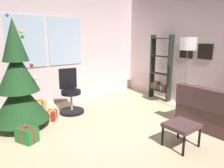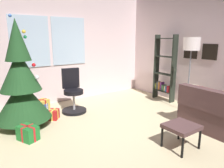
# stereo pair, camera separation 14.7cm
# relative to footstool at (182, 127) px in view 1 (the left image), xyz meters

# --- Properties ---
(ground_plane) EXTENTS (4.88, 5.39, 0.10)m
(ground_plane) POSITION_rel_footstool_xyz_m (-0.46, 0.67, -0.38)
(ground_plane) COLOR beige
(wall_back_with_windows) EXTENTS (4.88, 0.12, 2.90)m
(wall_back_with_windows) POSITION_rel_footstool_xyz_m (-0.47, 3.42, 1.12)
(wall_back_with_windows) COLOR silver
(wall_back_with_windows) RESTS_ON ground_plane
(wall_right_with_frames) EXTENTS (0.12, 5.39, 2.90)m
(wall_right_with_frames) POSITION_rel_footstool_xyz_m (2.03, 0.68, 1.12)
(wall_right_with_frames) COLOR silver
(wall_right_with_frames) RESTS_ON ground_plane
(footstool) EXTENTS (0.48, 0.44, 0.38)m
(footstool) POSITION_rel_footstool_xyz_m (0.00, 0.00, 0.00)
(footstool) COLOR #503636
(footstool) RESTS_ON ground_plane
(holiday_tree) EXTENTS (1.04, 1.04, 2.51)m
(holiday_tree) POSITION_rel_footstool_xyz_m (-1.81, 2.28, 0.50)
(holiday_tree) COLOR #4C331E
(holiday_tree) RESTS_ON ground_plane
(gift_box_red) EXTENTS (0.29, 0.29, 0.21)m
(gift_box_red) POSITION_rel_footstool_xyz_m (-1.22, 2.29, -0.23)
(gift_box_red) COLOR red
(gift_box_red) RESTS_ON ground_plane
(gift_box_green) EXTENTS (0.35, 0.40, 0.26)m
(gift_box_green) POSITION_rel_footstool_xyz_m (-1.90, 1.64, -0.21)
(gift_box_green) COLOR #1E722D
(gift_box_green) RESTS_ON ground_plane
(gift_box_gold) EXTENTS (0.34, 0.33, 0.28)m
(gift_box_gold) POSITION_rel_footstool_xyz_m (-1.27, 2.92, -0.20)
(gift_box_gold) COLOR gold
(gift_box_gold) RESTS_ON ground_plane
(gift_box_blue) EXTENTS (0.40, 0.40, 0.20)m
(gift_box_blue) POSITION_rel_footstool_xyz_m (-1.28, 2.93, -0.24)
(gift_box_blue) COLOR #2D4C99
(gift_box_blue) RESTS_ON ground_plane
(office_chair) EXTENTS (0.56, 0.56, 1.01)m
(office_chair) POSITION_rel_footstool_xyz_m (-0.68, 2.48, 0.07)
(office_chair) COLOR black
(office_chair) RESTS_ON ground_plane
(bookshelf) EXTENTS (0.18, 0.64, 1.77)m
(bookshelf) POSITION_rel_footstool_xyz_m (1.76, 1.91, 0.44)
(bookshelf) COLOR black
(bookshelf) RESTS_ON ground_plane
(floor_lamp) EXTENTS (0.36, 0.36, 1.70)m
(floor_lamp) POSITION_rel_footstool_xyz_m (1.45, 0.93, 1.11)
(floor_lamp) COLOR slate
(floor_lamp) RESTS_ON ground_plane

